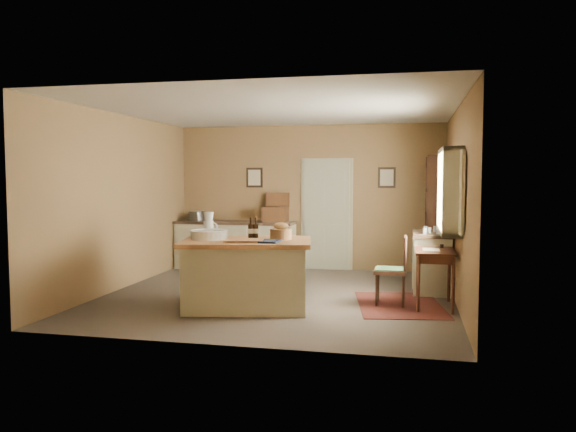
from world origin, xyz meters
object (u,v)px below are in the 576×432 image
object	(u,v)px
sideboard	(236,243)
shelving_unit	(439,218)
writing_desk	(435,257)
desk_chair	(390,271)
work_island	(246,272)
right_cabinet	(431,261)

from	to	relation	value
sideboard	shelving_unit	xyz separation A→B (m)	(3.69, -0.39, 0.56)
sideboard	writing_desk	world-z (taller)	sideboard
writing_desk	desk_chair	distance (m)	0.62
work_island	shelving_unit	size ratio (longest dim) A/B	0.88
work_island	sideboard	xyz separation A→B (m)	(-1.11, 3.06, -0.00)
desk_chair	right_cabinet	world-z (taller)	right_cabinet
shelving_unit	desk_chair	bearing A→B (deg)	-109.68
writing_desk	right_cabinet	size ratio (longest dim) A/B	0.82
writing_desk	right_cabinet	bearing A→B (deg)	90.01
right_cabinet	desk_chair	bearing A→B (deg)	-118.97
sideboard	shelving_unit	world-z (taller)	shelving_unit
writing_desk	desk_chair	world-z (taller)	desk_chair
work_island	writing_desk	xyz separation A→B (m)	(2.43, 0.61, 0.18)
writing_desk	shelving_unit	bearing A→B (deg)	85.71
desk_chair	right_cabinet	distance (m)	1.20
desk_chair	sideboard	bearing A→B (deg)	141.07
sideboard	shelving_unit	bearing A→B (deg)	-6.07
work_island	right_cabinet	world-z (taller)	work_island
shelving_unit	work_island	bearing A→B (deg)	-134.10
desk_chair	shelving_unit	world-z (taller)	shelving_unit
work_island	right_cabinet	size ratio (longest dim) A/B	1.82
work_island	writing_desk	distance (m)	2.52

